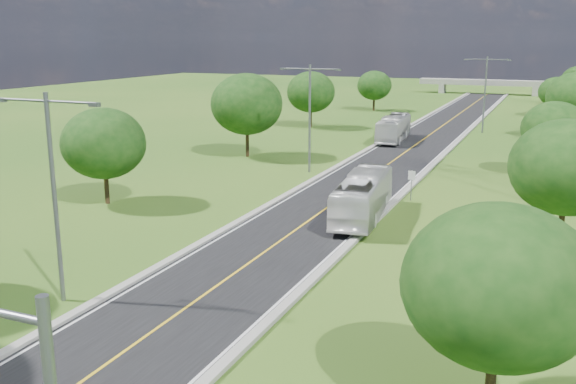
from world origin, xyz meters
name	(u,v)px	position (x,y,z in m)	size (l,w,h in m)	color
ground	(407,151)	(0.00, 60.00, 0.00)	(260.00, 260.00, 0.00)	#265117
road	(419,143)	(0.00, 66.00, 0.03)	(8.00, 150.00, 0.06)	black
curb_left	(384,140)	(-4.25, 66.00, 0.11)	(0.50, 150.00, 0.22)	gray
curb_right	(455,144)	(4.25, 66.00, 0.11)	(0.50, 150.00, 0.22)	gray
speed_limit_sign	(412,180)	(5.20, 37.98, 1.60)	(0.55, 0.09, 2.40)	slate
overpass	(488,83)	(0.00, 140.00, 2.41)	(30.00, 3.00, 3.20)	gray
streetlight_near_left	(53,181)	(-6.00, 12.00, 5.94)	(5.90, 0.25, 10.00)	slate
streetlight_mid_left	(310,109)	(-6.00, 45.00, 5.94)	(5.90, 0.25, 10.00)	slate
streetlight_far_right	(485,88)	(6.00, 78.00, 5.94)	(5.90, 0.25, 10.00)	slate
tree_lb	(104,143)	(-16.00, 28.00, 4.64)	(6.30, 6.30, 7.33)	black
tree_lc	(247,104)	(-15.00, 50.00, 5.58)	(7.56, 7.56, 8.79)	black
tree_ld	(311,92)	(-17.00, 74.00, 4.95)	(6.72, 6.72, 7.82)	black
tree_le	(374,85)	(-14.50, 98.00, 4.33)	(5.88, 5.88, 6.84)	black
tree_ra	(499,285)	(14.00, 10.00, 4.64)	(6.30, 6.30, 7.33)	black
tree_rb	(567,167)	(16.00, 30.00, 4.95)	(6.72, 6.72, 7.82)	black
tree_rc	(554,129)	(15.00, 52.00, 4.33)	(5.88, 5.88, 6.84)	black
tree_rd	(576,97)	(17.00, 76.00, 5.27)	(7.14, 7.14, 8.30)	black
tree_re	(556,92)	(14.50, 100.00, 4.02)	(5.46, 5.46, 6.35)	black
bus_outbound	(363,196)	(3.20, 31.54, 1.61)	(2.60, 11.10, 3.09)	silver
bus_inbound	(394,128)	(-3.20, 66.33, 1.59)	(2.56, 10.95, 3.05)	silver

